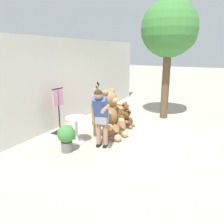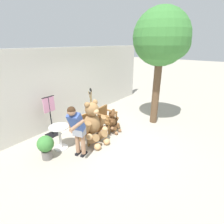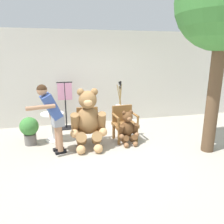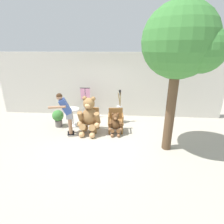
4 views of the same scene
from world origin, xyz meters
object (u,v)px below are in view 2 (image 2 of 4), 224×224
wooden_chair_right (106,118)px  brush_bucket (91,107)px  person_visitor (77,127)px  teddy_bear_large (93,123)px  wooden_chair_left (88,127)px  clothing_display_stand (50,115)px  teddy_bear_small (113,121)px  white_stool (91,115)px  potted_plant (46,146)px  patio_tree (163,39)px  round_side_table (60,135)px

wooden_chair_right → brush_bucket: size_ratio=0.93×
person_visitor → teddy_bear_large: bearing=10.8°
wooden_chair_left → wooden_chair_right: same height
clothing_display_stand → teddy_bear_small: bearing=-47.4°
white_stool → potted_plant: 2.46m
wooden_chair_left → brush_bucket: (1.02, 0.82, 0.19)m
person_visitor → brush_bucket: bearing=34.0°
wooden_chair_right → patio_tree: (1.74, -1.12, 2.58)m
white_stool → brush_bucket: brush_bucket is taller
white_stool → potted_plant: bearing=-166.1°
round_side_table → person_visitor: bearing=-87.5°
teddy_bear_small → potted_plant: bearing=167.4°
brush_bucket → patio_tree: (1.64, -1.94, 2.39)m
patio_tree → white_stool: bearing=130.2°
wooden_chair_left → potted_plant: size_ratio=1.26×
patio_tree → wooden_chair_left: bearing=157.1°
wooden_chair_left → white_stool: size_ratio=1.87×
round_side_table → patio_tree: 4.58m
wooden_chair_right → teddy_bear_large: size_ratio=0.62×
teddy_bear_small → patio_tree: size_ratio=0.20×
wooden_chair_right → teddy_bear_small: 0.29m
teddy_bear_small → brush_bucket: size_ratio=0.89×
white_stool → round_side_table: (-1.84, -0.48, 0.09)m
wooden_chair_right → teddy_bear_small: size_ratio=1.04×
brush_bucket → round_side_table: size_ratio=1.29×
clothing_display_stand → white_stool: bearing=-15.8°
potted_plant → patio_tree: bearing=-18.5°
white_stool → person_visitor: bearing=-146.0°
clothing_display_stand → potted_plant: bearing=-131.5°
brush_bucket → round_side_table: (-1.84, -0.48, -0.21)m
white_stool → potted_plant: potted_plant is taller
teddy_bear_small → teddy_bear_large: bearing=178.1°
teddy_bear_small → round_side_table: teddy_bear_small is taller
brush_bucket → potted_plant: bearing=-166.1°
round_side_table → teddy_bear_large: bearing=-36.2°
wooden_chair_left → brush_bucket: 1.32m
teddy_bear_large → potted_plant: teddy_bear_large is taller
person_visitor → potted_plant: (-0.58, 0.63, -0.52)m
person_visitor → white_stool: size_ratio=3.35×
teddy_bear_small → person_visitor: (-1.72, -0.12, 0.51)m
patio_tree → clothing_display_stand: 4.56m
wooden_chair_left → teddy_bear_small: 0.97m
teddy_bear_large → wooden_chair_right: bearing=15.3°
wooden_chair_left → teddy_bear_small: wooden_chair_left is taller
brush_bucket → potted_plant: (-2.39, -0.59, -0.26)m
teddy_bear_small → person_visitor: person_visitor is taller
teddy_bear_large → patio_tree: bearing=-18.0°
wooden_chair_left → teddy_bear_large: teddy_bear_large is taller
white_stool → brush_bucket: (0.00, 0.00, 0.30)m
wooden_chair_right → teddy_bear_large: 0.99m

